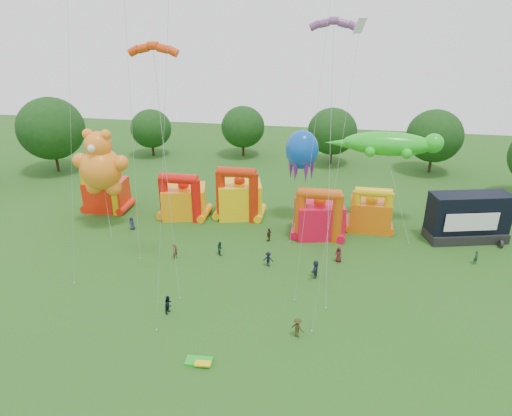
% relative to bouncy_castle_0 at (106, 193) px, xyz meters
% --- Properties ---
extents(ground, '(160.00, 160.00, 0.00)m').
position_rel_bouncy_castle_0_xyz_m(ground, '(20.83, -28.58, -2.42)').
color(ground, '#205417').
rests_on(ground, ground).
extents(tree_ring, '(119.99, 122.05, 12.07)m').
position_rel_bouncy_castle_0_xyz_m(tree_ring, '(19.69, -27.99, 3.84)').
color(tree_ring, '#352314').
rests_on(tree_ring, ground).
extents(bouncy_castle_0, '(5.31, 4.41, 6.36)m').
position_rel_bouncy_castle_0_xyz_m(bouncy_castle_0, '(0.00, 0.00, 0.00)').
color(bouncy_castle_0, red).
rests_on(bouncy_castle_0, ground).
extents(bouncy_castle_1, '(6.19, 5.40, 6.17)m').
position_rel_bouncy_castle_0_xyz_m(bouncy_castle_1, '(10.76, -0.26, -0.08)').
color(bouncy_castle_1, orange).
rests_on(bouncy_castle_1, ground).
extents(bouncy_castle_2, '(6.24, 5.48, 7.00)m').
position_rel_bouncy_castle_0_xyz_m(bouncy_castle_2, '(17.71, 0.98, 0.23)').
color(bouncy_castle_2, yellow).
rests_on(bouncy_castle_2, ground).
extents(bouncy_castle_3, '(6.15, 5.36, 6.35)m').
position_rel_bouncy_castle_0_xyz_m(bouncy_castle_3, '(27.94, -2.68, -0.01)').
color(bouncy_castle_3, red).
rests_on(bouncy_castle_3, ground).
extents(bouncy_castle_4, '(4.67, 3.76, 5.77)m').
position_rel_bouncy_castle_0_xyz_m(bouncy_castle_4, '(33.93, 0.05, -0.21)').
color(bouncy_castle_4, orange).
rests_on(bouncy_castle_4, ground).
extents(stage_trailer, '(9.43, 5.46, 5.59)m').
position_rel_bouncy_castle_0_xyz_m(stage_trailer, '(44.68, -0.57, 0.28)').
color(stage_trailer, black).
rests_on(stage_trailer, ground).
extents(teddy_bear_kite, '(6.87, 5.75, 12.16)m').
position_rel_bouncy_castle_0_xyz_m(teddy_bear_kite, '(2.65, -4.81, 4.48)').
color(teddy_bear_kite, orange).
rests_on(teddy_bear_kite, ground).
extents(gecko_kite, '(13.63, 8.25, 11.49)m').
position_rel_bouncy_castle_0_xyz_m(gecko_kite, '(36.17, 1.13, 4.32)').
color(gecko_kite, '#1EC31B').
rests_on(gecko_kite, ground).
extents(octopus_kite, '(3.93, 8.79, 11.54)m').
position_rel_bouncy_castle_0_xyz_m(octopus_kite, '(25.31, 0.68, 4.83)').
color(octopus_kite, '#0B47B0').
rests_on(octopus_kite, ground).
extents(parafoil_kites, '(24.03, 12.35, 27.71)m').
position_rel_bouncy_castle_0_xyz_m(parafoil_kites, '(18.87, -12.27, 9.66)').
color(parafoil_kites, '#E63A0A').
rests_on(parafoil_kites, ground).
extents(diamond_kites, '(25.72, 12.86, 38.46)m').
position_rel_bouncy_castle_0_xyz_m(diamond_kites, '(18.80, -16.09, 14.06)').
color(diamond_kites, red).
rests_on(diamond_kites, ground).
extents(folded_kite_bundle, '(2.07, 1.22, 0.31)m').
position_rel_bouncy_castle_0_xyz_m(folded_kite_bundle, '(20.35, -25.63, -2.28)').
color(folded_kite_bundle, green).
rests_on(folded_kite_bundle, ground).
extents(spectator_0, '(0.86, 0.61, 1.64)m').
position_rel_bouncy_castle_0_xyz_m(spectator_0, '(5.76, -5.05, -1.60)').
color(spectator_0, '#272A41').
rests_on(spectator_0, ground).
extents(spectator_1, '(0.56, 0.71, 1.71)m').
position_rel_bouncy_castle_0_xyz_m(spectator_1, '(13.27, -10.85, -1.56)').
color(spectator_1, '#4C1A15').
rests_on(spectator_1, ground).
extents(spectator_2, '(0.92, 0.95, 1.54)m').
position_rel_bouncy_castle_0_xyz_m(spectator_2, '(17.76, -9.19, -1.65)').
color(spectator_2, '#173A22').
rests_on(spectator_2, ground).
extents(spectator_3, '(1.05, 0.63, 1.59)m').
position_rel_bouncy_castle_0_xyz_m(spectator_3, '(23.25, -10.66, -1.62)').
color(spectator_3, black).
rests_on(spectator_3, ground).
extents(spectator_4, '(0.76, 1.04, 1.63)m').
position_rel_bouncy_castle_0_xyz_m(spectator_4, '(22.50, -5.17, -1.60)').
color(spectator_4, '#372716').
rests_on(spectator_4, ground).
extents(spectator_5, '(0.76, 1.78, 1.86)m').
position_rel_bouncy_castle_0_xyz_m(spectator_5, '(28.17, -11.99, -1.49)').
color(spectator_5, '#23253A').
rests_on(spectator_5, ground).
extents(spectator_6, '(0.99, 0.89, 1.70)m').
position_rel_bouncy_castle_0_xyz_m(spectator_6, '(30.38, -8.48, -1.56)').
color(spectator_6, '#4F1618').
rests_on(spectator_6, ground).
extents(spectator_7, '(0.67, 0.65, 1.55)m').
position_rel_bouncy_castle_0_xyz_m(spectator_7, '(44.48, -6.44, -1.64)').
color(spectator_7, '#1A4329').
rests_on(spectator_7, ground).
extents(spectator_8, '(0.77, 0.92, 1.68)m').
position_rel_bouncy_castle_0_xyz_m(spectator_8, '(15.92, -20.05, -1.58)').
color(spectator_8, black).
rests_on(spectator_8, ground).
extents(spectator_9, '(1.29, 1.09, 1.73)m').
position_rel_bouncy_castle_0_xyz_m(spectator_9, '(27.28, -21.25, -1.55)').
color(spectator_9, '#363015').
rests_on(spectator_9, ground).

